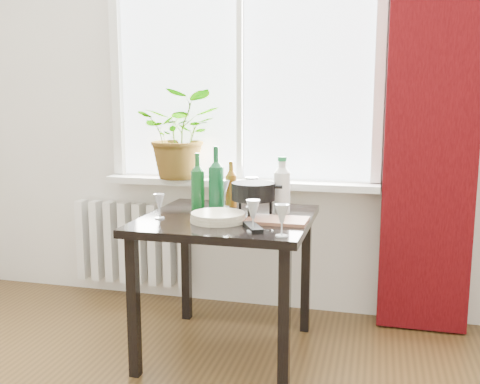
% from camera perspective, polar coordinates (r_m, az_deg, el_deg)
% --- Properties ---
extents(window, '(1.72, 0.08, 1.62)m').
position_cam_1_polar(window, '(3.38, 0.10, 14.31)').
color(window, white).
rests_on(window, ground).
extents(windowsill, '(1.72, 0.20, 0.04)m').
position_cam_1_polar(windowsill, '(3.33, -0.20, 1.01)').
color(windowsill, silver).
rests_on(windowsill, ground).
extents(curtain, '(0.50, 0.12, 2.56)m').
position_cam_1_polar(curtain, '(3.17, 19.85, 8.57)').
color(curtain, '#360407').
rests_on(curtain, ground).
extents(radiator, '(0.80, 0.10, 0.55)m').
position_cam_1_polar(radiator, '(3.71, -11.41, -5.32)').
color(radiator, white).
rests_on(radiator, ground).
extents(table, '(0.85, 0.85, 0.74)m').
position_cam_1_polar(table, '(2.77, -1.35, -4.46)').
color(table, black).
rests_on(table, ground).
extents(potted_plant, '(0.57, 0.52, 0.55)m').
position_cam_1_polar(potted_plant, '(3.37, -6.30, 6.13)').
color(potted_plant, '#2B7F21').
rests_on(potted_plant, windowsill).
extents(wine_bottle_left, '(0.08, 0.08, 0.31)m').
position_cam_1_polar(wine_bottle_left, '(2.91, -4.53, 1.17)').
color(wine_bottle_left, '#0D4719').
rests_on(wine_bottle_left, table).
extents(wine_bottle_right, '(0.10, 0.10, 0.35)m').
position_cam_1_polar(wine_bottle_right, '(2.89, -2.56, 1.53)').
color(wine_bottle_right, '#0D4621').
rests_on(wine_bottle_right, table).
extents(bottle_amber, '(0.08, 0.08, 0.26)m').
position_cam_1_polar(bottle_amber, '(3.00, -0.96, 0.92)').
color(bottle_amber, '#67390B').
rests_on(bottle_amber, table).
extents(cleaning_bottle, '(0.09, 0.09, 0.31)m').
position_cam_1_polar(cleaning_bottle, '(2.81, 4.49, 0.80)').
color(cleaning_bottle, white).
rests_on(cleaning_bottle, table).
extents(wineglass_front_right, '(0.07, 0.07, 0.15)m').
position_cam_1_polar(wineglass_front_right, '(2.41, 1.40, -2.55)').
color(wineglass_front_right, '#B5BFC3').
rests_on(wineglass_front_right, table).
extents(wineglass_far_right, '(0.07, 0.07, 0.15)m').
position_cam_1_polar(wineglass_far_right, '(2.33, 4.47, -3.01)').
color(wineglass_far_right, silver).
rests_on(wineglass_far_right, table).
extents(wineglass_back_center, '(0.08, 0.08, 0.18)m').
position_cam_1_polar(wineglass_back_center, '(2.96, 1.26, -0.00)').
color(wineglass_back_center, silver).
rests_on(wineglass_back_center, table).
extents(wineglass_back_left, '(0.09, 0.09, 0.16)m').
position_cam_1_polar(wineglass_back_left, '(2.97, -1.73, -0.16)').
color(wineglass_back_left, silver).
rests_on(wineglass_back_left, table).
extents(wineglass_front_left, '(0.06, 0.06, 0.13)m').
position_cam_1_polar(wineglass_front_left, '(2.72, -8.60, -1.50)').
color(wineglass_front_left, silver).
rests_on(wineglass_front_left, table).
extents(plate_stack, '(0.36, 0.36, 0.04)m').
position_cam_1_polar(plate_stack, '(2.63, -2.36, -2.68)').
color(plate_stack, beige).
rests_on(plate_stack, table).
extents(fondue_pot, '(0.32, 0.30, 0.17)m').
position_cam_1_polar(fondue_pot, '(2.75, 1.43, -0.78)').
color(fondue_pot, black).
rests_on(fondue_pot, table).
extents(tv_remote, '(0.13, 0.18, 0.02)m').
position_cam_1_polar(tv_remote, '(2.47, 1.37, -3.77)').
color(tv_remote, black).
rests_on(tv_remote, table).
extents(cutting_board, '(0.30, 0.20, 0.02)m').
position_cam_1_polar(cutting_board, '(2.63, 3.92, -3.03)').
color(cutting_board, '#8F5A40').
rests_on(cutting_board, table).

